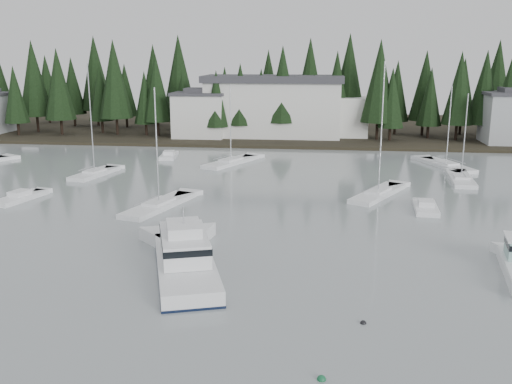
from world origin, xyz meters
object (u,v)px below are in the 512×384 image
sailboat_0 (159,207)px  house_west (200,114)px  sailboat_5 (378,195)px  sailboat_6 (446,166)px  runabout_3 (169,157)px  sailboat_10 (95,175)px  runabout_1 (426,209)px  harbor_inn (285,107)px  sailboat_3 (461,181)px  runabout_0 (20,199)px  cabin_cruiser_center (185,261)px  sailboat_7 (231,163)px

sailboat_0 → house_west: bearing=23.8°
house_west → sailboat_5: 48.68m
sailboat_6 → runabout_3: sailboat_6 is taller
sailboat_0 → sailboat_10: sailboat_10 is taller
house_west → runabout_1: 55.63m
harbor_inn → sailboat_5: size_ratio=1.98×
sailboat_3 → sailboat_5: (-10.68, -8.65, 0.03)m
sailboat_5 → sailboat_6: size_ratio=1.29×
sailboat_6 → runabout_1: sailboat_6 is taller
runabout_0 → runabout_1: bearing=-76.2°
sailboat_10 → runabout_1: (39.10, -12.34, 0.04)m
house_west → sailboat_0: 47.60m
sailboat_3 → runabout_0: size_ratio=1.61×
harbor_inn → runabout_1: bearing=-70.3°
sailboat_5 → runabout_0: (-37.89, -6.41, 0.05)m
runabout_1 → sailboat_3: bearing=-20.6°
cabin_cruiser_center → sailboat_6: size_ratio=1.14×
cabin_cruiser_center → sailboat_6: sailboat_6 is taller
sailboat_0 → runabout_1: sailboat_0 is taller
sailboat_3 → runabout_3: 41.44m
cabin_cruiser_center → runabout_3: size_ratio=2.33×
sailboat_0 → sailboat_10: (-12.60, 14.35, 0.04)m
cabin_cruiser_center → sailboat_0: size_ratio=1.05×
sailboat_0 → sailboat_10: size_ratio=0.85×
house_west → sailboat_3: size_ratio=0.86×
house_west → cabin_cruiser_center: 65.26m
harbor_inn → runabout_1: harbor_inn is taller
sailboat_0 → sailboat_10: bearing=57.9°
sailboat_5 → runabout_0: sailboat_5 is taller
runabout_1 → runabout_3: (-33.15, 26.12, 0.00)m
harbor_inn → runabout_0: (-24.66, -49.12, -5.64)m
cabin_cruiser_center → sailboat_0: (-6.79, 16.89, -0.75)m
sailboat_0 → sailboat_3: (33.07, 16.29, -0.00)m
sailboat_6 → sailboat_10: bearing=82.2°
sailboat_0 → runabout_0: (-15.51, 1.23, 0.07)m
sailboat_6 → sailboat_7: (-29.72, -1.11, 0.00)m
sailboat_6 → sailboat_7: size_ratio=1.00×
runabout_0 → harbor_inn: bearing=-13.9°
sailboat_3 → runabout_3: bearing=78.2°
sailboat_5 → runabout_1: size_ratio=2.73×
cabin_cruiser_center → runabout_1: cabin_cruiser_center is taller
sailboat_6 → runabout_0: sailboat_6 is taller
sailboat_6 → runabout_3: bearing=64.7°
cabin_cruiser_center → sailboat_5: size_ratio=0.88×
sailboat_7 → runabout_3: (-10.03, 3.74, 0.08)m
sailboat_6 → house_west: bearing=39.6°
sailboat_5 → runabout_0: 38.43m
sailboat_5 → sailboat_10: sailboat_5 is taller
sailboat_7 → sailboat_5: bearing=-106.4°
harbor_inn → sailboat_10: size_ratio=2.02×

